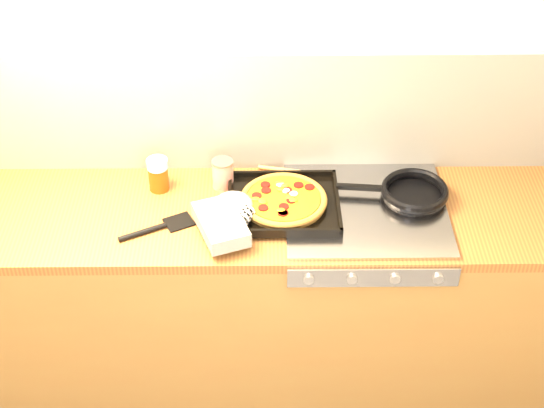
{
  "coord_description": "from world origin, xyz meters",
  "views": [
    {
      "loc": [
        0.08,
        -1.32,
        2.84
      ],
      "look_at": [
        0.1,
        1.08,
        0.95
      ],
      "focal_mm": 55.0,
      "sensor_mm": 36.0,
      "label": 1
    }
  ],
  "objects_px": {
    "frying_pan": "(413,192)",
    "tomato_can": "(223,174)",
    "juice_glass": "(158,174)",
    "pizza_on_tray": "(266,206)"
  },
  "relations": [
    {
      "from": "pizza_on_tray",
      "to": "juice_glass",
      "type": "relative_size",
      "value": 4.07
    },
    {
      "from": "frying_pan",
      "to": "tomato_can",
      "type": "height_order",
      "value": "tomato_can"
    },
    {
      "from": "juice_glass",
      "to": "pizza_on_tray",
      "type": "bearing_deg",
      "value": -22.28
    },
    {
      "from": "frying_pan",
      "to": "tomato_can",
      "type": "xyz_separation_m",
      "value": [
        -0.72,
        0.1,
        0.02
      ]
    },
    {
      "from": "frying_pan",
      "to": "pizza_on_tray",
      "type": "bearing_deg",
      "value": -171.08
    },
    {
      "from": "frying_pan",
      "to": "juice_glass",
      "type": "height_order",
      "value": "juice_glass"
    },
    {
      "from": "frying_pan",
      "to": "tomato_can",
      "type": "distance_m",
      "value": 0.73
    },
    {
      "from": "tomato_can",
      "to": "juice_glass",
      "type": "xyz_separation_m",
      "value": [
        -0.25,
        -0.02,
        0.01
      ]
    },
    {
      "from": "frying_pan",
      "to": "juice_glass",
      "type": "xyz_separation_m",
      "value": [
        -0.96,
        0.08,
        0.03
      ]
    },
    {
      "from": "frying_pan",
      "to": "juice_glass",
      "type": "bearing_deg",
      "value": 175.15
    }
  ]
}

